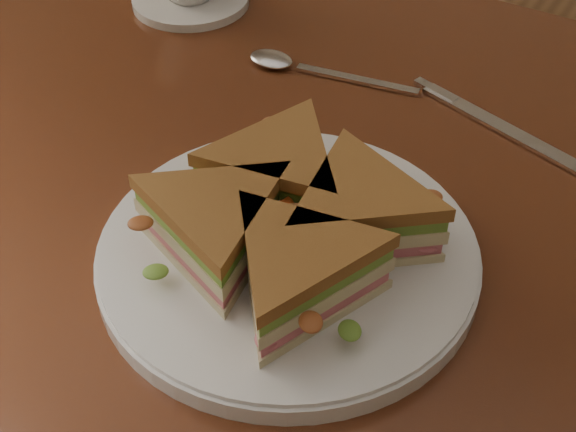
% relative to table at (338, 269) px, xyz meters
% --- Properties ---
extents(table, '(1.20, 0.80, 0.75)m').
position_rel_table_xyz_m(table, '(0.00, 0.00, 0.00)').
color(table, '#3B1A0D').
rests_on(table, ground).
extents(plate, '(0.30, 0.30, 0.02)m').
position_rel_table_xyz_m(plate, '(0.00, -0.10, 0.11)').
color(plate, silver).
rests_on(plate, table).
extents(sandwich_wedges, '(0.28, 0.28, 0.06)m').
position_rel_table_xyz_m(sandwich_wedges, '(0.00, -0.10, 0.14)').
color(sandwich_wedges, beige).
rests_on(sandwich_wedges, plate).
extents(crisps_mound, '(0.09, 0.09, 0.05)m').
position_rel_table_xyz_m(crisps_mound, '(0.00, -0.10, 0.14)').
color(crisps_mound, '#C34C19').
rests_on(crisps_mound, plate).
extents(spoon, '(0.18, 0.05, 0.01)m').
position_rel_table_xyz_m(spoon, '(-0.14, 0.15, 0.10)').
color(spoon, silver).
rests_on(spoon, table).
extents(knife, '(0.21, 0.07, 0.00)m').
position_rel_table_xyz_m(knife, '(0.08, 0.16, 0.10)').
color(knife, silver).
rests_on(knife, table).
extents(saucer, '(0.14, 0.14, 0.01)m').
position_rel_table_xyz_m(saucer, '(-0.31, 0.21, 0.10)').
color(saucer, silver).
rests_on(saucer, table).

